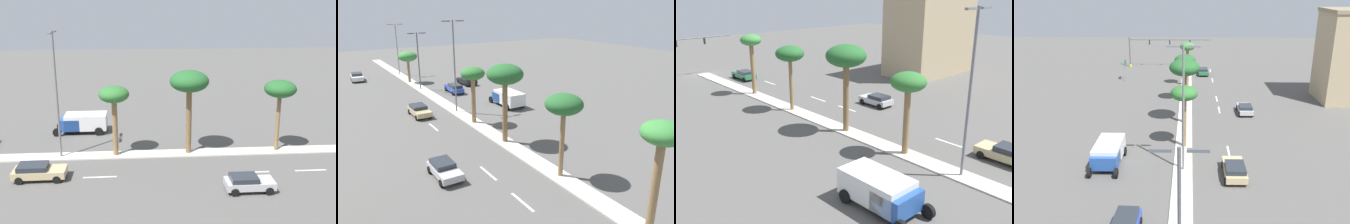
% 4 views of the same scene
% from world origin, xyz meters
% --- Properties ---
extents(ground_plane, '(160.00, 160.00, 0.00)m').
position_xyz_m(ground_plane, '(0.00, 37.04, 0.00)').
color(ground_plane, '#565451').
extents(median_curb, '(1.80, 95.24, 0.12)m').
position_xyz_m(median_curb, '(0.00, 47.62, 0.06)').
color(median_curb, beige).
rests_on(median_curb, ground).
extents(lane_stripe_front, '(0.20, 2.80, 0.01)m').
position_xyz_m(lane_stripe_front, '(-4.71, 22.59, 0.01)').
color(lane_stripe_front, silver).
rests_on(lane_stripe_front, ground).
extents(lane_stripe_trailing, '(0.20, 2.80, 0.01)m').
position_xyz_m(lane_stripe_trailing, '(-4.71, 27.70, 0.01)').
color(lane_stripe_trailing, silver).
rests_on(lane_stripe_trailing, ground).
extents(lane_stripe_inboard, '(0.20, 2.80, 0.01)m').
position_xyz_m(lane_stripe_inboard, '(-4.71, 40.85, 0.01)').
color(lane_stripe_inboard, silver).
rests_on(lane_stripe_inboard, ground).
extents(palm_tree_center, '(3.02, 3.02, 6.95)m').
position_xyz_m(palm_tree_center, '(0.11, 24.11, 6.06)').
color(palm_tree_center, olive).
rests_on(palm_tree_center, median_curb).
extents(palm_tree_outboard, '(3.65, 3.65, 8.00)m').
position_xyz_m(palm_tree_outboard, '(0.06, 32.77, 6.88)').
color(palm_tree_outboard, brown).
rests_on(palm_tree_outboard, median_curb).
extents(palm_tree_near, '(2.80, 2.80, 6.67)m').
position_xyz_m(palm_tree_near, '(-0.03, 39.71, 5.69)').
color(palm_tree_near, olive).
rests_on(palm_tree_near, median_curb).
extents(street_lamp_front, '(2.90, 0.24, 11.67)m').
position_xyz_m(street_lamp_front, '(-0.05, 44.84, 6.83)').
color(street_lamp_front, slate).
rests_on(street_lamp_front, median_curb).
extents(sedan_tan_outboard, '(2.05, 4.30, 1.34)m').
position_xyz_m(sedan_tan_outboard, '(-4.71, 45.88, 0.73)').
color(sedan_tan_outboard, tan).
rests_on(sedan_tan_outboard, ground).
extents(sedan_silver_mid, '(1.93, 3.82, 1.28)m').
position_xyz_m(sedan_silver_mid, '(-8.04, 29.09, 0.70)').
color(sedan_silver_mid, '#B2B2B7').
rests_on(sedan_silver_mid, ground).
extents(box_truck, '(2.72, 5.74, 2.12)m').
position_xyz_m(box_truck, '(7.22, 43.77, 1.20)').
color(box_truck, '#234C99').
rests_on(box_truck, ground).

